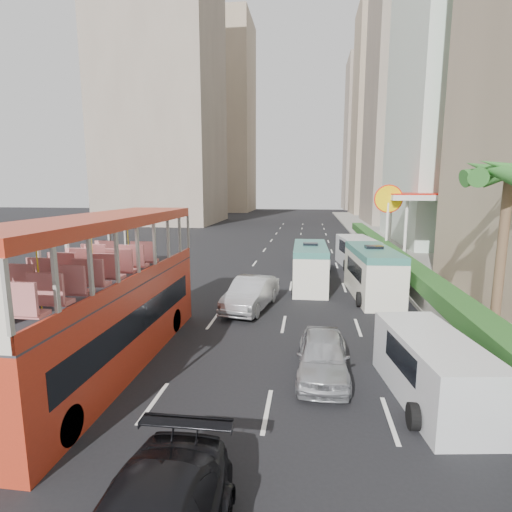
% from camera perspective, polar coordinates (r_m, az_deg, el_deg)
% --- Properties ---
extents(ground_plane, '(200.00, 200.00, 0.00)m').
position_cam_1_polar(ground_plane, '(13.27, 4.33, -16.91)').
color(ground_plane, black).
rests_on(ground_plane, ground).
extents(double_decker_bus, '(2.50, 11.00, 5.06)m').
position_cam_1_polar(double_decker_bus, '(13.99, -20.98, -5.05)').
color(double_decker_bus, '#B52F19').
rests_on(double_decker_bus, ground).
extents(car_silver_lane_a, '(2.48, 4.95, 1.56)m').
position_cam_1_polar(car_silver_lane_a, '(20.01, -0.73, -7.54)').
color(car_silver_lane_a, '#ADB0B4').
rests_on(car_silver_lane_a, ground).
extents(car_silver_lane_b, '(1.69, 4.03, 1.36)m').
position_cam_1_polar(car_silver_lane_b, '(13.51, 9.43, -16.50)').
color(car_silver_lane_b, '#ADB0B4').
rests_on(car_silver_lane_b, ground).
extents(van_asset, '(2.98, 5.54, 1.48)m').
position_cam_1_polar(van_asset, '(30.71, 7.81, -1.51)').
color(van_asset, silver).
rests_on(van_asset, ground).
extents(minibus_near, '(2.02, 5.80, 2.56)m').
position_cam_1_polar(minibus_near, '(24.20, 7.71, -1.46)').
color(minibus_near, silver).
rests_on(minibus_near, ground).
extents(minibus_far, '(2.49, 6.22, 2.70)m').
position_cam_1_polar(minibus_far, '(22.74, 16.31, -2.31)').
color(minibus_far, silver).
rests_on(minibus_far, ground).
extents(panel_van_near, '(2.51, 4.88, 1.86)m').
position_cam_1_polar(panel_van_near, '(12.61, 23.89, -14.57)').
color(panel_van_near, silver).
rests_on(panel_van_near, ground).
extents(panel_van_far, '(2.87, 5.69, 2.18)m').
position_cam_1_polar(panel_van_far, '(31.31, 14.22, 0.53)').
color(panel_van_far, silver).
rests_on(panel_van_far, ground).
extents(sidewalk, '(6.00, 120.00, 0.18)m').
position_cam_1_polar(sidewalk, '(38.24, 20.16, 0.34)').
color(sidewalk, '#99968C').
rests_on(sidewalk, ground).
extents(kerb_wall, '(0.30, 44.00, 1.00)m').
position_cam_1_polar(kerb_wall, '(26.96, 19.40, -2.08)').
color(kerb_wall, silver).
rests_on(kerb_wall, sidewalk).
extents(hedge, '(1.10, 44.00, 0.70)m').
position_cam_1_polar(hedge, '(26.81, 19.51, -0.30)').
color(hedge, '#2D6626').
rests_on(hedge, kerb_wall).
extents(palm_tree, '(0.36, 0.36, 6.40)m').
position_cam_1_polar(palm_tree, '(17.59, 31.61, -0.10)').
color(palm_tree, brown).
rests_on(palm_tree, sidewalk).
extents(shell_station, '(6.50, 8.00, 5.50)m').
position_cam_1_polar(shell_station, '(36.23, 22.63, 3.94)').
color(shell_station, silver).
rests_on(shell_station, ground).
extents(tower_mid, '(16.00, 16.00, 50.00)m').
position_cam_1_polar(tower_mid, '(74.46, 22.86, 23.86)').
color(tower_mid, gray).
rests_on(tower_mid, ground).
extents(tower_far_a, '(14.00, 14.00, 44.00)m').
position_cam_1_polar(tower_far_a, '(96.61, 18.25, 18.85)').
color(tower_far_a, tan).
rests_on(tower_far_a, ground).
extents(tower_far_b, '(14.00, 14.00, 40.00)m').
position_cam_1_polar(tower_far_b, '(117.84, 16.18, 16.23)').
color(tower_far_b, gray).
rests_on(tower_far_b, ground).
extents(tower_left_a, '(18.00, 18.00, 52.00)m').
position_cam_1_polar(tower_left_a, '(74.00, -13.45, 25.22)').
color(tower_left_a, gray).
rests_on(tower_left_a, ground).
extents(tower_left_b, '(16.00, 16.00, 46.00)m').
position_cam_1_polar(tower_left_b, '(105.71, -5.15, 19.00)').
color(tower_left_b, tan).
rests_on(tower_left_b, ground).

